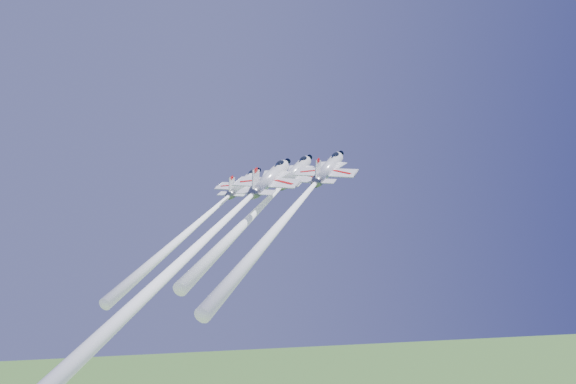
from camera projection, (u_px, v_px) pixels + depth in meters
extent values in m
cylinder|color=white|center=(295.00, 172.00, 123.22)|extent=(4.93, 7.37, 13.75)
cone|color=white|center=(308.00, 159.00, 130.38)|extent=(3.31, 3.68, 3.24)
cone|color=black|center=(311.00, 156.00, 132.04)|extent=(1.67, 1.85, 1.62)
cone|color=slate|center=(282.00, 185.00, 116.62)|extent=(3.13, 3.26, 2.06)
ellipsoid|color=black|center=(303.00, 160.00, 127.58)|extent=(2.89, 3.65, 2.26)
cube|color=black|center=(300.00, 161.00, 125.97)|extent=(0.85, 1.22, 0.78)
cube|color=white|center=(293.00, 176.00, 122.11)|extent=(11.84, 9.27, 2.23)
cube|color=white|center=(293.00, 168.00, 126.10)|extent=(3.11, 3.72, 1.48)
cube|color=white|center=(306.00, 169.00, 125.14)|extent=(3.11, 3.72, 1.48)
cube|color=white|center=(284.00, 184.00, 117.62)|extent=(6.42, 4.94, 1.17)
cube|color=white|center=(284.00, 174.00, 117.27)|extent=(1.99, 3.41, 4.21)
cube|color=red|center=(284.00, 165.00, 117.03)|extent=(0.95, 1.41, 1.09)
cube|color=black|center=(295.00, 177.00, 123.59)|extent=(6.22, 9.50, 4.24)
sphere|color=white|center=(281.00, 186.00, 116.37)|extent=(1.17, 1.28, 1.04)
cone|color=white|center=(240.00, 228.00, 99.47)|extent=(8.39, 15.49, 37.25)
cylinder|color=white|center=(243.00, 183.00, 116.90)|extent=(3.99, 5.97, 11.14)
cone|color=white|center=(257.00, 172.00, 122.70)|extent=(2.68, 2.98, 2.62)
cone|color=black|center=(260.00, 169.00, 124.05)|extent=(1.35, 1.50, 1.32)
cone|color=slate|center=(230.00, 195.00, 111.56)|extent=(2.54, 2.65, 1.67)
ellipsoid|color=black|center=(252.00, 172.00, 120.43)|extent=(2.34, 2.96, 1.84)
cube|color=black|center=(249.00, 174.00, 119.13)|extent=(0.69, 0.99, 0.63)
cube|color=white|center=(241.00, 187.00, 116.01)|extent=(9.60, 7.51, 1.81)
cube|color=white|center=(242.00, 180.00, 119.24)|extent=(2.52, 3.02, 1.20)
cube|color=white|center=(254.00, 181.00, 118.46)|extent=(2.52, 3.02, 1.20)
cube|color=white|center=(232.00, 194.00, 112.36)|extent=(5.20, 4.00, 0.95)
cube|color=white|center=(232.00, 185.00, 112.08)|extent=(1.61, 2.76, 3.41)
cube|color=red|center=(232.00, 178.00, 111.89)|extent=(0.77, 1.14, 0.88)
cube|color=black|center=(244.00, 188.00, 117.20)|extent=(5.04, 7.70, 3.43)
sphere|color=white|center=(229.00, 196.00, 111.35)|extent=(0.95, 1.03, 0.85)
cone|color=white|center=(178.00, 240.00, 95.03)|extent=(7.66, 14.51, 35.78)
cylinder|color=white|center=(328.00, 168.00, 112.31)|extent=(4.67, 6.99, 13.04)
cone|color=white|center=(339.00, 155.00, 119.09)|extent=(3.14, 3.49, 3.07)
cone|color=black|center=(342.00, 152.00, 120.66)|extent=(1.58, 1.76, 1.54)
cone|color=slate|center=(316.00, 182.00, 106.05)|extent=(2.97, 3.09, 1.95)
ellipsoid|color=black|center=(335.00, 156.00, 116.44)|extent=(2.74, 3.46, 2.15)
cube|color=black|center=(333.00, 157.00, 114.91)|extent=(0.80, 1.16, 0.74)
cube|color=white|center=(326.00, 172.00, 111.25)|extent=(11.23, 8.79, 2.11)
cube|color=white|center=(325.00, 165.00, 115.03)|extent=(2.95, 3.53, 1.41)
cube|color=white|center=(339.00, 165.00, 114.12)|extent=(2.95, 3.53, 1.41)
cube|color=white|center=(318.00, 181.00, 106.99)|extent=(6.09, 4.68, 1.11)
cube|color=white|center=(318.00, 170.00, 106.66)|extent=(1.89, 3.23, 3.99)
cube|color=red|center=(318.00, 161.00, 106.44)|extent=(0.90, 1.34, 1.03)
cube|color=black|center=(328.00, 174.00, 112.65)|extent=(5.89, 9.01, 4.02)
sphere|color=white|center=(316.00, 183.00, 105.81)|extent=(1.11, 1.21, 0.99)
cone|color=white|center=(271.00, 235.00, 87.45)|extent=(8.72, 16.43, 40.31)
cylinder|color=white|center=(270.00, 178.00, 109.10)|extent=(4.88, 7.30, 13.62)
cone|color=white|center=(285.00, 163.00, 116.18)|extent=(3.28, 3.64, 3.21)
cone|color=black|center=(289.00, 160.00, 117.83)|extent=(1.65, 1.84, 1.61)
cone|color=slate|center=(253.00, 194.00, 102.56)|extent=(3.10, 3.23, 2.04)
ellipsoid|color=black|center=(280.00, 164.00, 113.41)|extent=(2.86, 3.61, 2.24)
cube|color=black|center=(276.00, 166.00, 111.82)|extent=(0.84, 1.21, 0.77)
cube|color=white|center=(267.00, 182.00, 108.00)|extent=(11.72, 9.18, 2.21)
cube|color=white|center=(268.00, 174.00, 111.95)|extent=(3.08, 3.69, 1.47)
cube|color=white|center=(283.00, 175.00, 111.00)|extent=(3.08, 3.69, 1.47)
cube|color=white|center=(256.00, 192.00, 103.55)|extent=(6.36, 4.89, 1.16)
cube|color=white|center=(256.00, 180.00, 103.20)|extent=(1.97, 3.37, 4.16)
cube|color=red|center=(256.00, 171.00, 102.97)|extent=(0.94, 1.40, 1.08)
cube|color=black|center=(270.00, 184.00, 109.46)|extent=(6.15, 9.41, 4.19)
sphere|color=white|center=(253.00, 194.00, 102.31)|extent=(1.16, 1.26, 1.03)
cone|color=white|center=(163.00, 279.00, 77.11)|extent=(11.09, 21.67, 54.94)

